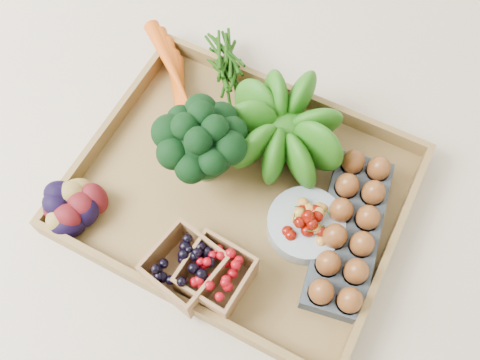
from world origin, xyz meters
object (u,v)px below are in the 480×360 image
at_px(broccoli, 203,154).
at_px(tray, 240,193).
at_px(egg_carton, 348,233).
at_px(cherry_bowl, 305,225).

bearing_deg(broccoli, tray, -6.68).
bearing_deg(egg_carton, cherry_bowl, -173.70).
xyz_separation_m(broccoli, egg_carton, (0.27, -0.00, -0.04)).
relative_size(broccoli, cherry_bowl, 1.20).
bearing_deg(cherry_bowl, broccoli, 174.09).
bearing_deg(broccoli, cherry_bowl, -5.91).
bearing_deg(egg_carton, broccoli, 169.67).
xyz_separation_m(cherry_bowl, egg_carton, (0.07, 0.02, -0.00)).
height_order(cherry_bowl, egg_carton, cherry_bowl).
bearing_deg(cherry_bowl, egg_carton, 16.48).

